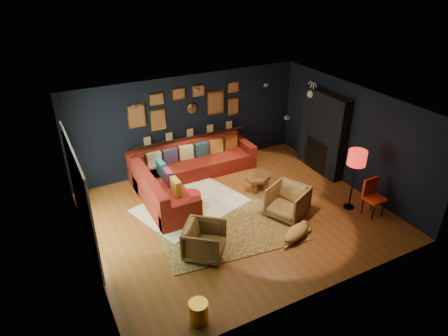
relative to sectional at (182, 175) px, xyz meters
name	(u,v)px	position (x,y,z in m)	size (l,w,h in m)	color
floor	(237,215)	(0.61, -1.81, -0.32)	(6.50, 6.50, 0.00)	brown
room_walls	(238,153)	(0.61, -1.81, 1.27)	(6.50, 6.50, 6.50)	black
sectional	(182,175)	(0.00, 0.00, 0.00)	(3.41, 2.69, 0.86)	maroon
ledge	(190,137)	(0.61, 0.87, 0.60)	(3.20, 0.12, 0.04)	black
gallery_wall	(188,105)	(0.60, 0.91, 1.48)	(3.15, 0.04, 1.02)	gold
sunburst_mirror	(192,109)	(0.71, 0.91, 1.38)	(0.47, 0.16, 0.47)	silver
fireplace	(322,136)	(3.71, -0.91, 0.70)	(0.31, 1.60, 2.20)	black
deer_head	(316,93)	(3.75, -0.41, 1.73)	(0.50, 0.28, 0.45)	white
sliding_door	(81,197)	(-2.60, -1.21, 0.78)	(0.06, 2.80, 2.20)	white
ceiling_spots	(221,98)	(0.61, -1.01, 2.24)	(3.30, 2.50, 0.06)	black
shag_rug	(191,205)	(-0.18, -0.98, -0.31)	(2.39, 1.74, 0.03)	white
leopard_rug	(228,226)	(0.22, -2.11, -0.31)	(3.03, 2.16, 0.02)	tan
coffee_table	(258,178)	(1.61, -1.09, 0.02)	(0.94, 0.83, 0.39)	brown
pouf	(190,200)	(-0.23, -1.04, -0.12)	(0.53, 0.53, 0.35)	maroon
armchair_left	(204,239)	(-0.64, -2.72, 0.07)	(0.75, 0.71, 0.78)	#CA8B47
armchair_right	(288,200)	(1.61, -2.34, 0.08)	(0.79, 0.74, 0.81)	#CA8B47
gold_stool	(199,312)	(-1.41, -4.16, -0.12)	(0.32, 0.32, 0.40)	gold
orange_chair	(372,194)	(3.36, -3.15, 0.20)	(0.43, 0.43, 0.88)	black
floor_lamp	(357,161)	(3.11, -2.76, 0.93)	(0.41, 0.41, 1.49)	black
dog	(297,231)	(1.31, -3.12, -0.14)	(1.06, 0.52, 0.33)	#BF814B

